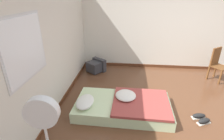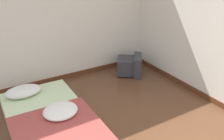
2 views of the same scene
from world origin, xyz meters
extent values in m
cube|color=silver|center=(0.00, 2.79, 1.30)|extent=(7.36, 0.06, 2.60)
cube|color=#562D19|center=(0.00, 2.75, 0.04)|extent=(7.36, 0.02, 0.09)
cube|color=beige|center=(0.07, 1.39, 0.11)|extent=(1.04, 1.94, 0.22)
ellipsoid|color=silver|center=(-0.09, 2.13, 0.29)|extent=(0.53, 0.35, 0.14)
cube|color=#993D38|center=(0.06, 1.02, 0.25)|extent=(1.04, 1.13, 0.05)
ellipsoid|color=silver|center=(0.19, 1.34, 0.31)|extent=(0.55, 0.53, 0.11)
cube|color=#333338|center=(1.88, 2.35, 0.17)|extent=(0.49, 0.51, 0.30)
cube|color=#333338|center=(2.07, 2.22, 0.19)|extent=(0.39, 0.47, 0.38)
cube|color=#283342|center=(2.12, 2.18, 0.20)|extent=(0.24, 0.33, 0.27)
camera|label=1|loc=(-2.89, 1.30, 2.30)|focal=28.00mm
camera|label=2|loc=(-0.61, -1.29, 2.13)|focal=40.00mm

